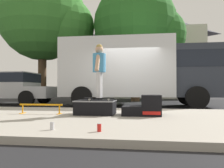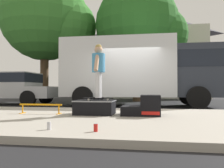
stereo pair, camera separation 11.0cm
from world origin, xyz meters
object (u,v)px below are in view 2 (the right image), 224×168
soda_can (96,128)px  soda_can_b (49,126)px  street_tree_neighbour (142,28)px  grind_rail (41,106)px  skateboard (98,98)px  pickup_truck_silver (5,87)px  kicker_ramp (144,107)px  skater_kid (98,66)px  street_tree_main (50,19)px  skate_box (95,107)px  box_truck (140,69)px

soda_can → soda_can_b: (-0.79, 0.05, 0.00)m
soda_can → street_tree_neighbour: (0.37, 11.48, 4.58)m
grind_rail → skateboard: skateboard is taller
soda_can_b → grind_rail: bearing=119.1°
pickup_truck_silver → kicker_ramp: bearing=-34.1°
skateboard → soda_can: (0.49, -2.42, -0.36)m
skateboard → soda_can_b: size_ratio=6.35×
skateboard → soda_can_b: (-0.30, -2.37, -0.36)m
soda_can → pickup_truck_silver: bearing=131.5°
grind_rail → skater_kid: 1.93m
kicker_ramp → street_tree_main: street_tree_main is taller
skater_kid → street_tree_main: 11.41m
grind_rail → street_tree_main: street_tree_main is taller
skateboard → skater_kid: bearing=-116.6°
street_tree_main → skater_kid: bearing=-58.9°
grind_rail → soda_can_b: (1.29, -2.32, -0.13)m
skate_box → street_tree_main: street_tree_main is taller
skater_kid → kicker_ramp: bearing=0.4°
street_tree_neighbour → soda_can_b: bearing=-95.8°
skate_box → street_tree_main: size_ratio=0.12×
soda_can → skate_box: bearing=103.5°
skate_box → pickup_truck_silver: pickup_truck_silver is taller
skateboard → street_tree_main: street_tree_main is taller
skateboard → street_tree_neighbour: size_ratio=0.11×
soda_can_b → street_tree_main: 13.68m
soda_can → grind_rail: bearing=131.3°
skateboard → pickup_truck_silver: (-5.90, 4.81, 0.35)m
street_tree_main → street_tree_neighbour: size_ratio=1.15×
skater_kid → street_tree_neighbour: bearing=84.6°
street_tree_neighbour → kicker_ramp: bearing=-87.9°
soda_can → street_tree_neighbour: street_tree_neighbour is taller
skater_kid → soda_can_b: bearing=-97.3°
skater_kid → soda_can_b: size_ratio=11.23×
skater_kid → street_tree_main: (-5.47, 9.08, 4.22)m
soda_can_b → box_truck: size_ratio=0.02×
skateboard → street_tree_neighbour: 10.04m
skate_box → skater_kid: bearing=-5.1°
grind_rail → soda_can: bearing=-48.7°
grind_rail → box_truck: size_ratio=0.17×
kicker_ramp → grind_rail: 2.80m
skateboard → street_tree_main: bearing=121.1°
grind_rail → soda_can_b: grind_rail is taller
soda_can → skateboard: bearing=101.4°
grind_rail → soda_can_b: 2.66m
skater_kid → street_tree_neighbour: size_ratio=0.19×
grind_rail → skateboard: 1.62m
grind_rail → skateboard: bearing=1.6°
grind_rail → pickup_truck_silver: pickup_truck_silver is taller
skate_box → box_truck: 5.05m
soda_can → pickup_truck_silver: (-6.39, 7.23, 0.71)m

